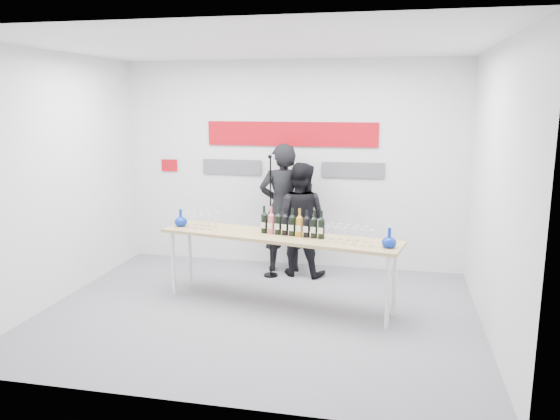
{
  "coord_description": "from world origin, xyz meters",
  "views": [
    {
      "loc": [
        1.49,
        -5.82,
        2.42
      ],
      "look_at": [
        0.17,
        0.38,
        1.15
      ],
      "focal_mm": 35.0,
      "sensor_mm": 36.0,
      "label": 1
    }
  ],
  "objects_px": {
    "presenter_left": "(283,208)",
    "mic_stand": "(271,240)",
    "presenter_right": "(299,219)",
    "tasting_table": "(278,240)"
  },
  "relations": [
    {
      "from": "presenter_right",
      "to": "tasting_table",
      "type": "bearing_deg",
      "value": 96.24
    },
    {
      "from": "tasting_table",
      "to": "mic_stand",
      "type": "relative_size",
      "value": 1.73
    },
    {
      "from": "presenter_left",
      "to": "mic_stand",
      "type": "distance_m",
      "value": 0.52
    },
    {
      "from": "tasting_table",
      "to": "mic_stand",
      "type": "distance_m",
      "value": 1.15
    },
    {
      "from": "tasting_table",
      "to": "presenter_left",
      "type": "height_order",
      "value": "presenter_left"
    },
    {
      "from": "presenter_left",
      "to": "mic_stand",
      "type": "height_order",
      "value": "presenter_left"
    },
    {
      "from": "presenter_right",
      "to": "mic_stand",
      "type": "bearing_deg",
      "value": 32.87
    },
    {
      "from": "tasting_table",
      "to": "mic_stand",
      "type": "bearing_deg",
      "value": 118.53
    },
    {
      "from": "tasting_table",
      "to": "presenter_left",
      "type": "relative_size",
      "value": 1.61
    },
    {
      "from": "presenter_left",
      "to": "presenter_right",
      "type": "height_order",
      "value": "presenter_left"
    }
  ]
}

